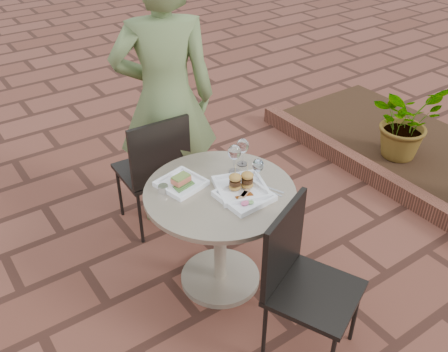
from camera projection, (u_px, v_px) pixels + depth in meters
ground at (252, 289)px, 3.26m from camera, size 60.00×60.00×0.00m
cafe_table at (220, 223)px, 3.06m from camera, size 0.90×0.90×0.73m
chair_far at (155, 165)px, 3.49m from camera, size 0.46×0.46×0.93m
chair_near at (300, 273)px, 2.61m from camera, size 0.58×0.58×0.93m
diner at (166, 100)px, 3.40m from camera, size 0.83×0.69×1.93m
plate_salmon at (181, 183)px, 2.96m from camera, size 0.29×0.29×0.07m
plate_sliders at (241, 185)px, 2.91m from camera, size 0.36×0.36×0.19m
plate_tuna at (244, 196)px, 2.85m from camera, size 0.29×0.29×0.03m
wine_glass_right at (258, 166)px, 2.94m from camera, size 0.07×0.07×0.16m
wine_glass_mid at (234, 153)px, 3.02m from camera, size 0.08×0.08×0.19m
wine_glass_far at (243, 147)px, 3.09m from camera, size 0.08×0.08×0.18m
steel_ramekin at (163, 189)px, 2.90m from camera, size 0.06×0.06×0.04m
cutlery_set at (266, 190)px, 2.93m from camera, size 0.16×0.23×0.00m
planter_curb at (382, 180)px, 4.18m from camera, size 0.12×3.00×0.15m
mulch_bed at (433, 159)px, 4.54m from camera, size 1.30×3.00×0.06m
potted_plant_a at (406, 120)px, 4.36m from camera, size 0.65×0.57×0.69m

